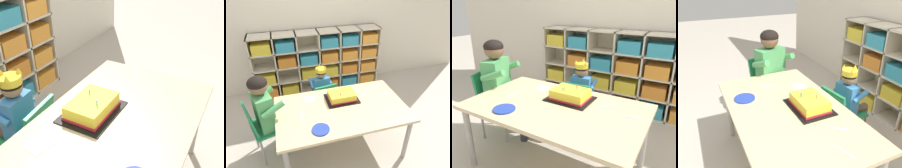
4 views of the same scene
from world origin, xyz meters
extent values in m
cube|color=beige|center=(0.74, 1.43, 0.53)|extent=(0.02, 0.32, 1.05)
cube|color=beige|center=(1.09, 1.43, 0.53)|extent=(0.02, 0.32, 1.05)
cube|color=teal|center=(0.56, 1.42, 0.10)|extent=(0.27, 0.25, 0.15)
cube|color=orange|center=(0.91, 1.42, 0.10)|extent=(0.27, 0.25, 0.15)
cube|color=orange|center=(0.56, 1.42, 0.35)|extent=(0.27, 0.25, 0.15)
cube|color=orange|center=(0.91, 1.42, 0.35)|extent=(0.27, 0.25, 0.15)
cube|color=orange|center=(0.56, 1.42, 0.61)|extent=(0.27, 0.25, 0.15)
cube|color=orange|center=(0.91, 1.42, 0.61)|extent=(0.27, 0.25, 0.15)
cube|color=orange|center=(0.91, 1.42, 0.87)|extent=(0.27, 0.25, 0.15)
cube|color=#D1B789|center=(0.00, 0.00, 0.59)|extent=(1.43, 0.84, 0.03)
cylinder|color=#9E9993|center=(0.65, -0.36, 0.29)|extent=(0.05, 0.05, 0.57)
cylinder|color=#9E9993|center=(0.65, 0.36, 0.29)|extent=(0.05, 0.05, 0.57)
cube|color=#238451|center=(-0.09, 0.63, 0.35)|extent=(0.36, 0.37, 0.03)
cube|color=#238451|center=(-0.07, 0.48, 0.49)|extent=(0.30, 0.10, 0.27)
cylinder|color=gray|center=(0.02, 0.78, 0.17)|extent=(0.02, 0.02, 0.34)
cylinder|color=gray|center=(-0.23, 0.75, 0.17)|extent=(0.02, 0.02, 0.34)
cylinder|color=gray|center=(0.06, 0.52, 0.17)|extent=(0.02, 0.02, 0.34)
cube|color=#3D7FBC|center=(-0.09, 0.64, 0.50)|extent=(0.22, 0.14, 0.29)
sphere|color=#997051|center=(-0.09, 0.64, 0.72)|extent=(0.13, 0.13, 0.13)
ellipsoid|color=black|center=(-0.09, 0.64, 0.74)|extent=(0.14, 0.14, 0.10)
cylinder|color=yellow|center=(-0.09, 0.64, 0.77)|extent=(0.14, 0.14, 0.05)
cone|color=yellow|center=(-0.10, 0.70, 0.81)|extent=(0.04, 0.04, 0.04)
cone|color=yellow|center=(-0.03, 0.62, 0.81)|extent=(0.04, 0.04, 0.04)
cone|color=yellow|center=(-0.14, 0.61, 0.81)|extent=(0.04, 0.04, 0.04)
cylinder|color=brown|center=(-0.04, 0.76, 0.39)|extent=(0.10, 0.22, 0.07)
cylinder|color=brown|center=(-0.16, 0.74, 0.39)|extent=(0.10, 0.22, 0.07)
cylinder|color=brown|center=(-0.05, 0.86, 0.18)|extent=(0.06, 0.06, 0.36)
cylinder|color=#3D7FBC|center=(0.03, 0.70, 0.57)|extent=(0.07, 0.18, 0.10)
cube|color=black|center=(0.05, 0.16, 0.61)|extent=(0.37, 0.29, 0.01)
cube|color=yellow|center=(0.05, 0.16, 0.66)|extent=(0.30, 0.21, 0.08)
cube|color=red|center=(0.05, 0.16, 0.62)|extent=(0.31, 0.22, 0.02)
cylinder|color=#4CB2E5|center=(0.01, 0.10, 0.72)|extent=(0.01, 0.01, 0.04)
cylinder|color=#E54C66|center=(0.09, 0.20, 0.72)|extent=(0.01, 0.01, 0.04)
cylinder|color=#E54C66|center=(0.02, 0.11, 0.72)|extent=(0.01, 0.01, 0.04)
cube|color=white|center=(-0.31, 0.26, 0.61)|extent=(0.14, 0.14, 0.00)
cube|color=white|center=(0.55, 0.10, 0.61)|extent=(0.11, 0.04, 0.00)
cube|color=white|center=(0.62, 0.12, 0.61)|extent=(0.04, 0.03, 0.00)
cube|color=white|center=(0.35, 0.19, 0.61)|extent=(0.07, 0.08, 0.00)
cube|color=white|center=(0.40, 0.24, 0.61)|extent=(0.04, 0.04, 0.00)
camera|label=1|loc=(-1.02, -0.54, 1.57)|focal=42.94mm
camera|label=2|loc=(-0.54, -1.67, 2.00)|focal=32.28mm
camera|label=3|loc=(0.87, -1.33, 1.38)|focal=35.14mm
camera|label=4|loc=(1.35, -0.61, 1.54)|focal=35.85mm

